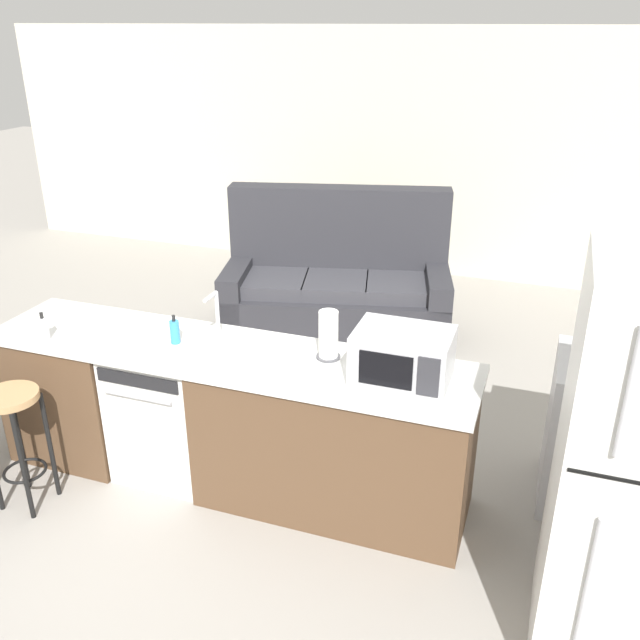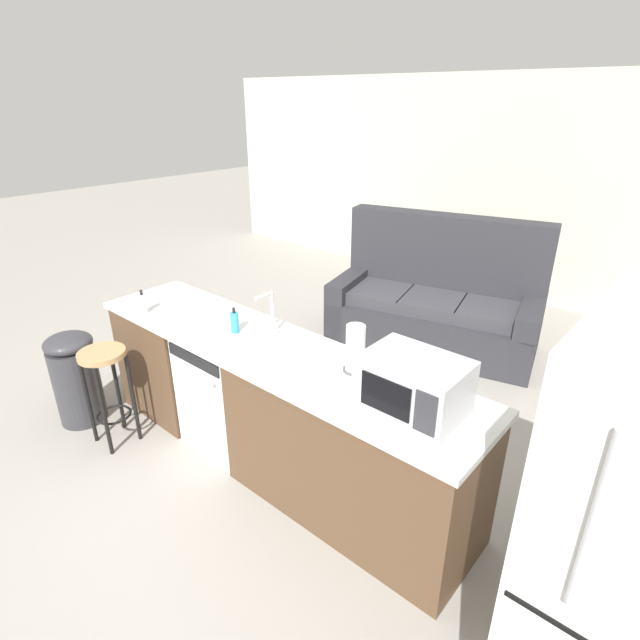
{
  "view_description": "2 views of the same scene",
  "coord_description": "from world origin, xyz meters",
  "px_view_note": "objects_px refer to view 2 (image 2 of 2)",
  "views": [
    {
      "loc": [
        1.83,
        -3.1,
        2.64
      ],
      "look_at": [
        0.51,
        0.66,
        0.87
      ],
      "focal_mm": 38.0,
      "sensor_mm": 36.0,
      "label": 1
    },
    {
      "loc": [
        2.23,
        -1.9,
        2.34
      ],
      "look_at": [
        0.07,
        0.59,
        0.85
      ],
      "focal_mm": 28.0,
      "sensor_mm": 36.0,
      "label": 2
    }
  ],
  "objects_px": {
    "soap_bottle": "(235,322)",
    "paper_towel_roll": "(355,349)",
    "microwave": "(414,384)",
    "bar_stool": "(106,377)",
    "trash_bin": "(76,377)",
    "dishwasher": "(232,388)",
    "couch": "(436,305)",
    "dish_soap_bottle": "(143,304)"
  },
  "relations": [
    {
      "from": "soap_bottle",
      "to": "trash_bin",
      "type": "bearing_deg",
      "value": -151.81
    },
    {
      "from": "soap_bottle",
      "to": "paper_towel_roll",
      "type": "bearing_deg",
      "value": 7.33
    },
    {
      "from": "trash_bin",
      "to": "dish_soap_bottle",
      "type": "bearing_deg",
      "value": 43.91
    },
    {
      "from": "dishwasher",
      "to": "paper_towel_roll",
      "type": "distance_m",
      "value": 1.18
    },
    {
      "from": "microwave",
      "to": "couch",
      "type": "bearing_deg",
      "value": 115.23
    },
    {
      "from": "bar_stool",
      "to": "couch",
      "type": "relative_size",
      "value": 0.34
    },
    {
      "from": "paper_towel_roll",
      "to": "bar_stool",
      "type": "relative_size",
      "value": 0.38
    },
    {
      "from": "paper_towel_roll",
      "to": "bar_stool",
      "type": "bearing_deg",
      "value": -156.53
    },
    {
      "from": "microwave",
      "to": "paper_towel_roll",
      "type": "xyz_separation_m",
      "value": [
        -0.45,
        0.11,
        -0.0
      ]
    },
    {
      "from": "dish_soap_bottle",
      "to": "paper_towel_roll",
      "type": "bearing_deg",
      "value": 11.5
    },
    {
      "from": "bar_stool",
      "to": "trash_bin",
      "type": "relative_size",
      "value": 1.0
    },
    {
      "from": "microwave",
      "to": "soap_bottle",
      "type": "bearing_deg",
      "value": -179.83
    },
    {
      "from": "couch",
      "to": "bar_stool",
      "type": "bearing_deg",
      "value": -107.31
    },
    {
      "from": "microwave",
      "to": "couch",
      "type": "xyz_separation_m",
      "value": [
        -1.14,
        2.42,
        -0.65
      ]
    },
    {
      "from": "dish_soap_bottle",
      "to": "trash_bin",
      "type": "distance_m",
      "value": 0.84
    },
    {
      "from": "microwave",
      "to": "dish_soap_bottle",
      "type": "xyz_separation_m",
      "value": [
        -2.11,
        -0.22,
        -0.07
      ]
    },
    {
      "from": "soap_bottle",
      "to": "bar_stool",
      "type": "xyz_separation_m",
      "value": [
        -0.73,
        -0.59,
        -0.44
      ]
    },
    {
      "from": "microwave",
      "to": "bar_stool",
      "type": "bearing_deg",
      "value": -163.99
    },
    {
      "from": "microwave",
      "to": "trash_bin",
      "type": "distance_m",
      "value": 2.69
    },
    {
      "from": "dishwasher",
      "to": "paper_towel_roll",
      "type": "relative_size",
      "value": 2.98
    },
    {
      "from": "soap_bottle",
      "to": "bar_stool",
      "type": "distance_m",
      "value": 1.03
    },
    {
      "from": "dish_soap_bottle",
      "to": "bar_stool",
      "type": "xyz_separation_m",
      "value": [
        0.02,
        -0.37,
        -0.44
      ]
    },
    {
      "from": "trash_bin",
      "to": "couch",
      "type": "height_order",
      "value": "couch"
    },
    {
      "from": "dishwasher",
      "to": "couch",
      "type": "distance_m",
      "value": 2.44
    },
    {
      "from": "paper_towel_roll",
      "to": "soap_bottle",
      "type": "distance_m",
      "value": 0.92
    },
    {
      "from": "paper_towel_roll",
      "to": "couch",
      "type": "relative_size",
      "value": 0.13
    },
    {
      "from": "soap_bottle",
      "to": "couch",
      "type": "height_order",
      "value": "couch"
    },
    {
      "from": "bar_stool",
      "to": "trash_bin",
      "type": "height_order",
      "value": "same"
    },
    {
      "from": "dishwasher",
      "to": "paper_towel_roll",
      "type": "bearing_deg",
      "value": 6.37
    },
    {
      "from": "dishwasher",
      "to": "couch",
      "type": "xyz_separation_m",
      "value": [
        0.31,
        2.42,
        -0.03
      ]
    },
    {
      "from": "soap_bottle",
      "to": "couch",
      "type": "xyz_separation_m",
      "value": [
        0.21,
        2.42,
        -0.58
      ]
    },
    {
      "from": "paper_towel_roll",
      "to": "bar_stool",
      "type": "height_order",
      "value": "paper_towel_roll"
    },
    {
      "from": "trash_bin",
      "to": "bar_stool",
      "type": "bearing_deg",
      "value": 4.8
    },
    {
      "from": "dishwasher",
      "to": "trash_bin",
      "type": "bearing_deg",
      "value": -149.63
    },
    {
      "from": "dish_soap_bottle",
      "to": "couch",
      "type": "height_order",
      "value": "couch"
    },
    {
      "from": "paper_towel_roll",
      "to": "soap_bottle",
      "type": "xyz_separation_m",
      "value": [
        -0.91,
        -0.12,
        -0.07
      ]
    },
    {
      "from": "soap_bottle",
      "to": "couch",
      "type": "relative_size",
      "value": 0.08
    },
    {
      "from": "paper_towel_roll",
      "to": "soap_bottle",
      "type": "relative_size",
      "value": 1.6
    },
    {
      "from": "paper_towel_roll",
      "to": "dishwasher",
      "type": "bearing_deg",
      "value": -173.63
    },
    {
      "from": "paper_towel_roll",
      "to": "trash_bin",
      "type": "distance_m",
      "value": 2.31
    },
    {
      "from": "paper_towel_roll",
      "to": "bar_stool",
      "type": "xyz_separation_m",
      "value": [
        -1.63,
        -0.71,
        -0.5
      ]
    },
    {
      "from": "microwave",
      "to": "soap_bottle",
      "type": "relative_size",
      "value": 2.84
    }
  ]
}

